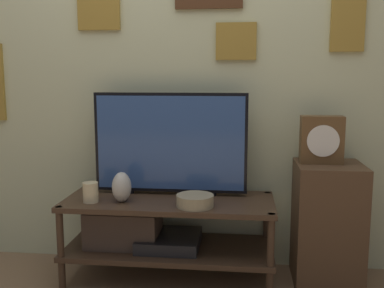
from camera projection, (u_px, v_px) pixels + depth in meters
wall_back at (176, 51)px, 2.79m from camera, size 6.40×0.08×2.70m
media_console at (153, 228)px, 2.67m from camera, size 1.22×0.50×0.49m
television at (170, 143)px, 2.69m from camera, size 0.92×0.05×0.62m
vase_urn_stoneware at (122, 187)px, 2.56m from camera, size 0.11×0.13×0.17m
vase_wide_bowl at (195, 201)px, 2.48m from camera, size 0.21×0.21×0.07m
candle_jar at (91, 192)px, 2.56m from camera, size 0.09×0.09×0.11m
side_table at (327, 224)px, 2.60m from camera, size 0.37×0.38×0.71m
mantel_clock at (322, 140)px, 2.55m from camera, size 0.24×0.11×0.27m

